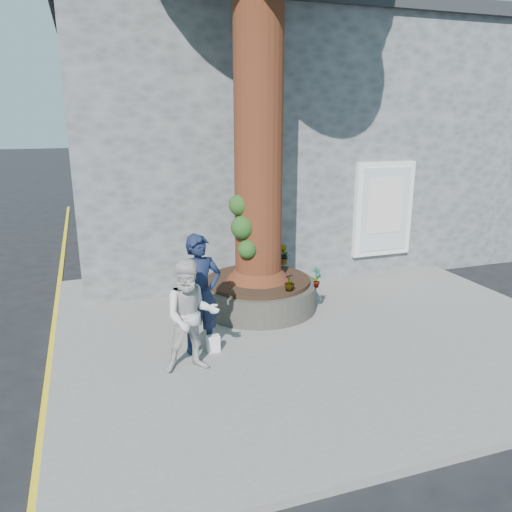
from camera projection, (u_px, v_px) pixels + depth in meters
name	position (u px, v px, depth m)	size (l,w,h in m)	color
ground	(252.00, 364.00, 7.94)	(120.00, 120.00, 0.00)	black
pavement	(311.00, 324.00, 9.31)	(9.00, 8.00, 0.12)	slate
yellow_line	(50.00, 365.00, 7.91)	(0.10, 30.00, 0.01)	yellow
stone_shop	(255.00, 139.00, 14.42)	(10.30, 8.30, 6.30)	#535558
neighbour_shop	(477.00, 141.00, 16.96)	(6.00, 8.00, 6.00)	#535558
planter	(258.00, 293.00, 9.90)	(2.30, 2.30, 0.60)	black
man	(200.00, 294.00, 7.88)	(0.71, 0.46, 1.94)	#131C36
woman	(191.00, 316.00, 7.30)	(0.84, 0.65, 1.72)	beige
shopping_bag	(213.00, 344.00, 8.06)	(0.20, 0.12, 0.28)	white
plant_a	(316.00, 277.00, 9.26)	(0.21, 0.14, 0.40)	gray
plant_b	(282.00, 254.00, 10.81)	(0.22, 0.21, 0.40)	gray
plant_c	(289.00, 282.00, 9.10)	(0.19, 0.19, 0.33)	gray
plant_d	(284.00, 257.00, 10.72)	(0.30, 0.26, 0.33)	gray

